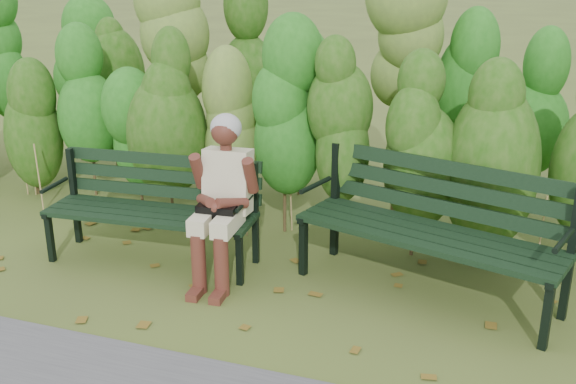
% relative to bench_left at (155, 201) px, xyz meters
% --- Properties ---
extents(ground, '(80.00, 80.00, 0.00)m').
position_rel_bench_left_xyz_m(ground, '(1.20, -0.36, -0.53)').
color(ground, '#444F23').
extents(hedge_band, '(11.04, 1.67, 2.42)m').
position_rel_bench_left_xyz_m(hedge_band, '(1.20, 1.50, 0.73)').
color(hedge_band, '#47381E').
rests_on(hedge_band, ground).
extents(leaf_litter, '(5.77, 2.25, 0.01)m').
position_rel_bench_left_xyz_m(leaf_litter, '(1.55, -0.61, -0.52)').
color(leaf_litter, brown).
rests_on(leaf_litter, ground).
extents(bench_left, '(1.83, 0.71, 0.90)m').
position_rel_bench_left_xyz_m(bench_left, '(0.00, 0.00, 0.00)').
color(bench_left, black).
rests_on(bench_left, ground).
extents(bench_right, '(2.14, 1.21, 1.02)m').
position_rel_bench_left_xyz_m(bench_right, '(2.33, 0.16, 0.07)').
color(bench_right, black).
rests_on(bench_right, ground).
extents(seated_woman, '(0.55, 0.80, 1.34)m').
position_rel_bench_left_xyz_m(seated_woman, '(0.69, -0.14, 0.22)').
color(seated_woman, beige).
rests_on(seated_woman, ground).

